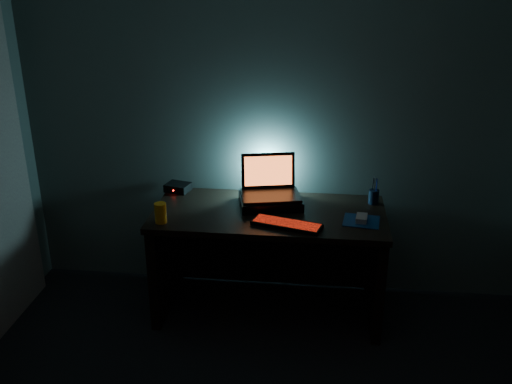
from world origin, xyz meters
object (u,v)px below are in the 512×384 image
Objects in this scene: pen_cup at (374,197)px; router at (178,187)px; keyboard at (287,224)px; juice_glass at (161,213)px; laptop at (270,186)px; mouse at (362,218)px.

pen_cup reaches higher than router.
keyboard is 0.69m from pen_cup.
laptop is at bearing 31.67° from juice_glass.
pen_cup is 1.35m from router.
juice_glass is at bearing -165.54° from mouse.
laptop is 0.96× the size of keyboard.
laptop reaches higher than router.
pen_cup is (0.09, 0.29, 0.03)m from mouse.
juice_glass is at bearing -161.33° from pen_cup.
router is (-1.25, 0.37, 0.01)m from mouse.
juice_glass reaches higher than pen_cup.
mouse is at bearing -107.88° from pen_cup.
pen_cup is at bearing 53.11° from keyboard.
keyboard is at bearing -16.78° from router.
laptop reaches higher than juice_glass.
laptop is at bearing 3.75° from router.
keyboard is 0.47m from mouse.
laptop is 2.26× the size of router.
mouse is (0.46, 0.12, 0.01)m from keyboard.
mouse is (0.60, -0.24, -0.10)m from laptop.
juice_glass is at bearing -72.80° from router.
router is at bearing 176.82° from pen_cup.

